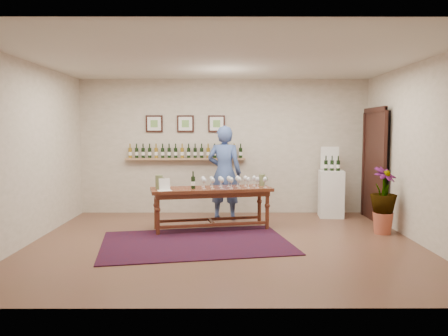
{
  "coord_description": "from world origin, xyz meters",
  "views": [
    {
      "loc": [
        -0.02,
        -6.65,
        1.75
      ],
      "look_at": [
        0.0,
        0.8,
        1.1
      ],
      "focal_mm": 35.0,
      "sensor_mm": 36.0,
      "label": 1
    }
  ],
  "objects_px": {
    "display_pedestal": "(331,194)",
    "person": "(224,173)",
    "tasting_table": "(211,194)",
    "potted_plant": "(383,200)"
  },
  "relations": [
    {
      "from": "tasting_table",
      "to": "person",
      "type": "distance_m",
      "value": 0.97
    },
    {
      "from": "tasting_table",
      "to": "potted_plant",
      "type": "height_order",
      "value": "potted_plant"
    },
    {
      "from": "potted_plant",
      "to": "person",
      "type": "height_order",
      "value": "person"
    },
    {
      "from": "display_pedestal",
      "to": "person",
      "type": "height_order",
      "value": "person"
    },
    {
      "from": "tasting_table",
      "to": "display_pedestal",
      "type": "distance_m",
      "value": 2.63
    },
    {
      "from": "tasting_table",
      "to": "display_pedestal",
      "type": "xyz_separation_m",
      "value": [
        2.38,
        1.11,
        -0.16
      ]
    },
    {
      "from": "tasting_table",
      "to": "display_pedestal",
      "type": "bearing_deg",
      "value": 13.08
    },
    {
      "from": "tasting_table",
      "to": "display_pedestal",
      "type": "height_order",
      "value": "display_pedestal"
    },
    {
      "from": "display_pedestal",
      "to": "person",
      "type": "xyz_separation_m",
      "value": [
        -2.15,
        -0.22,
        0.45
      ]
    },
    {
      "from": "potted_plant",
      "to": "person",
      "type": "xyz_separation_m",
      "value": [
        -2.68,
        1.22,
        0.35
      ]
    }
  ]
}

